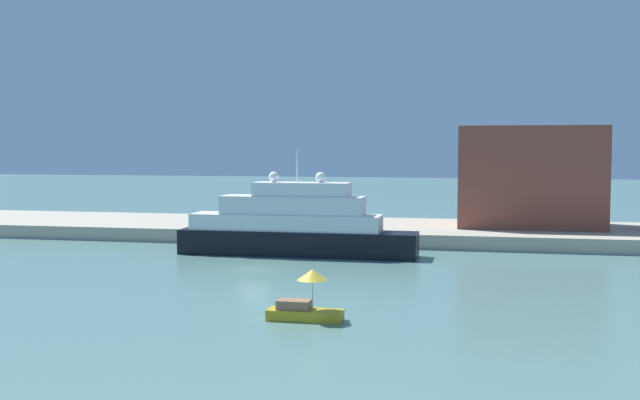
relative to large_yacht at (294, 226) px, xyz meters
The scene contains 8 objects.
ground 9.86m from the large_yacht, 98.00° to the right, with size 400.00×400.00×0.00m, color slate.
quay_dock 16.30m from the large_yacht, 94.66° to the left, with size 110.00×18.90×1.55m, color #ADA38E.
large_yacht is the anchor object (origin of this frame).
small_motorboat 29.12m from the large_yacht, 74.62° to the right, with size 4.69×1.92×3.22m.
harbor_building 30.10m from the large_yacht, 37.98° to the left, with size 16.08×10.62×11.49m, color brown.
parked_car 16.91m from the large_yacht, 132.67° to the left, with size 4.00×1.88×1.30m.
person_figure 12.80m from the large_yacht, 128.15° to the left, with size 0.36×0.36×1.56m.
mooring_bollard 9.28m from the large_yacht, 124.64° to the left, with size 0.51×0.51×0.69m, color black.
Camera 1 is at (19.96, -65.33, 10.84)m, focal length 43.93 mm.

